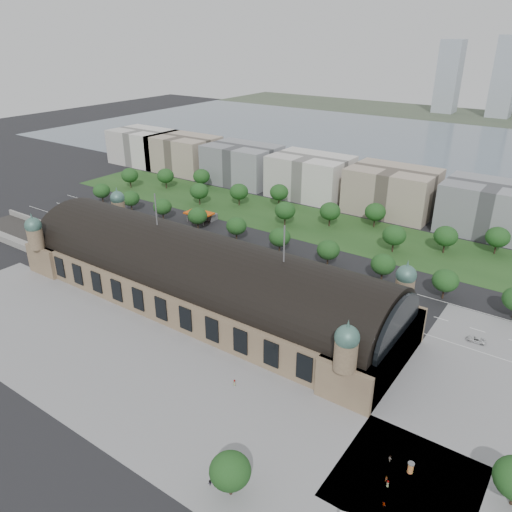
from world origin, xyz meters
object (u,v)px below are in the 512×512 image
Objects in this scene: traffic_car_0 at (94,215)px; pedestrian_2 at (390,459)px; parked_car_3 at (147,246)px; pedestrian_4 at (210,483)px; traffic_car_3 at (227,247)px; pedestrian_5 at (388,484)px; bus_mid at (296,282)px; parked_car_4 at (178,253)px; parked_car_2 at (160,253)px; pedestrian_1 at (386,479)px; traffic_car_5 at (352,282)px; traffic_car_2 at (136,232)px; parked_car_0 at (111,234)px; advertising_column at (411,468)px; pedestrian_0 at (234,383)px; traffic_car_4 at (265,276)px; traffic_car_6 at (476,340)px; parked_car_1 at (138,243)px; petrol_station at (205,215)px; parked_car_6 at (202,267)px; bus_west at (258,275)px; traffic_car_1 at (119,219)px; pedestrian_3 at (384,504)px; bus_east at (338,292)px; parked_car_5 at (174,256)px.

traffic_car_0 is 202.99m from pedestrian_2.
parked_car_3 is 136.84m from pedestrian_4.
pedestrian_5 is at bearing -124.18° from traffic_car_3.
bus_mid reaches higher than pedestrian_2.
parked_car_2 is at bearing -84.78° from parked_car_4.
traffic_car_5 is at bearing 62.20° from pedestrian_1.
parked_car_0 reaches higher than traffic_car_2.
advertising_column is 50.85m from pedestrian_0.
pedestrian_0 is (74.34, -55.98, 0.17)m from parked_car_4.
traffic_car_6 is at bearing 85.97° from traffic_car_4.
advertising_column is at bearing 1.24° from pedestrian_1.
traffic_car_6 is 1.20× the size of parked_car_4.
petrol_station is at bearing 135.43° from parked_car_1.
traffic_car_3 is 45.75m from bus_mid.
traffic_car_3 is at bearing 91.06° from traffic_car_5.
traffic_car_6 reaches higher than parked_car_4.
parked_car_6 is 25.15m from bus_west.
pedestrian_1 is at bearing 152.05° from pedestrian_2.
pedestrian_1 is at bearing -150.61° from traffic_car_5.
traffic_car_5 is (130.96, 4.43, -0.01)m from traffic_car_1.
parked_car_6 is at bearing -94.88° from pedestrian_4.
parked_car_0 is at bearing 29.49° from pedestrian_2.
pedestrian_5 is at bearing 32.03° from parked_car_3.
traffic_car_2 is 2.45× the size of pedestrian_2.
pedestrian_5 reaches higher than parked_car_3.
pedestrian_2 is (137.88, -54.83, 0.25)m from parked_car_3.
traffic_car_5 is 1.01× the size of parked_car_3.
bus_mid is (75.23, 7.25, 0.83)m from parked_car_3.
pedestrian_3 is (166.36, -67.75, 0.20)m from parked_car_0.
pedestrian_1 is at bearing 169.84° from pedestrian_4.
parked_car_6 is (88.47, -15.18, -0.03)m from traffic_car_0.
pedestrian_5 reaches higher than parked_car_2.
bus_east reaches higher than traffic_car_2.
advertising_column is 1.56× the size of pedestrian_3.
traffic_car_5 is 2.16× the size of pedestrian_3.
parked_car_5 is at bearing 49.08° from parked_car_1.
bus_west is at bearing 96.96° from bus_east.
traffic_car_6 reaches higher than traffic_car_3.
petrol_station is at bearing 116.72° from parked_car_0.
advertising_column is at bearing -121.25° from traffic_car_3.
pedestrian_2 is at bearing 20.42° from pedestrian_0.
pedestrian_3 is 37.25m from pedestrian_4.
parked_car_5 is 121.92m from pedestrian_4.
advertising_column reaches higher than pedestrian_4.
bus_west is at bearing -107.66° from pedestrian_4.
pedestrian_2 is (102.80, -52.80, 0.27)m from parked_car_6.
bus_east is 84.20m from pedestrian_1.
traffic_car_3 is 1.20× the size of traffic_car_5.
petrol_station is 2.38× the size of traffic_car_6.
parked_car_4 is at bearing 164.45° from pedestrian_0.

